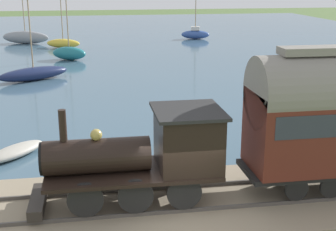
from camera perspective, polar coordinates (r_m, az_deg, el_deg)
name	(u,v)px	position (r m, az deg, el deg)	size (l,w,h in m)	color
ground_plane	(184,229)	(14.61, 1.94, -13.65)	(200.00, 200.00, 0.00)	#516B38
harbor_water	(113,41)	(56.79, -6.77, 8.98)	(80.00, 80.00, 0.01)	#426075
rail_embankment	(178,206)	(15.39, 1.18, -10.99)	(5.08, 56.00, 0.58)	gray
steam_locomotive	(151,150)	(14.46, -2.11, -4.25)	(2.31, 5.93, 3.05)	black
sailboat_gray	(26,37)	(56.64, -16.98, 9.14)	(3.00, 5.67, 9.64)	gray
sailboat_yellow	(63,43)	(52.19, -12.66, 8.61)	(2.32, 3.87, 5.86)	gold
sailboat_navy	(34,73)	(36.03, -16.07, 4.96)	(3.88, 5.31, 6.78)	#192347
sailboat_teal	(69,53)	(44.31, -11.96, 7.48)	(2.68, 3.56, 7.31)	#1E707A
sailboat_blue	(195,34)	(58.66, 3.35, 9.92)	(2.00, 3.64, 7.64)	#335199
rowboat_off_pier	(15,151)	(20.90, -18.14, -4.18)	(2.91, 2.70, 0.49)	#B7B2A3
rowboat_mid_harbor	(125,155)	(19.73, -5.29, -4.80)	(2.59, 2.17, 0.37)	beige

